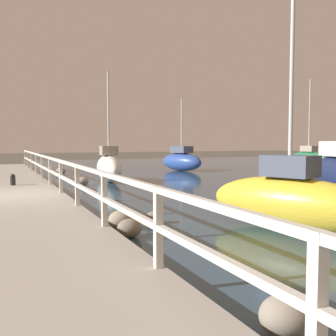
% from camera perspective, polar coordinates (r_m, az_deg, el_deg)
% --- Properties ---
extents(ground_plane, '(120.00, 120.00, 0.00)m').
position_cam_1_polar(ground_plane, '(12.82, -22.03, -5.20)').
color(ground_plane, '#4C473D').
extents(dock_walkway, '(3.26, 36.00, 0.34)m').
position_cam_1_polar(dock_walkway, '(12.80, -22.05, -4.46)').
color(dock_walkway, '#9E998E').
rests_on(dock_walkway, ground).
extents(railing, '(0.10, 32.50, 1.04)m').
position_cam_1_polar(railing, '(12.84, -15.30, -0.35)').
color(railing, silver).
rests_on(railing, dock_walkway).
extents(boulder_downstream, '(0.56, 0.51, 0.42)m').
position_cam_1_polar(boulder_downstream, '(24.00, -15.29, -0.48)').
color(boulder_downstream, gray).
rests_on(boulder_downstream, ground).
extents(boulder_near_dock, '(0.52, 0.47, 0.39)m').
position_cam_1_polar(boulder_near_dock, '(17.94, -12.24, -1.89)').
color(boulder_near_dock, gray).
rests_on(boulder_near_dock, ground).
extents(boulder_mid_strip, '(0.40, 0.36, 0.30)m').
position_cam_1_polar(boulder_mid_strip, '(9.43, -2.06, -7.19)').
color(boulder_mid_strip, slate).
rests_on(boulder_mid_strip, ground).
extents(boulder_far_strip, '(0.58, 0.52, 0.44)m').
position_cam_1_polar(boulder_far_strip, '(8.85, -6.81, -7.47)').
color(boulder_far_strip, gray).
rests_on(boulder_far_strip, ground).
extents(boulder_water_edge, '(0.56, 0.51, 0.42)m').
position_cam_1_polar(boulder_water_edge, '(4.35, 16.76, -19.84)').
color(boulder_water_edge, gray).
rests_on(boulder_water_edge, ground).
extents(boulder_upstream, '(0.52, 0.46, 0.39)m').
position_cam_1_polar(boulder_upstream, '(8.11, -5.62, -8.69)').
color(boulder_upstream, slate).
rests_on(boulder_upstream, ground).
extents(mooring_bollard, '(0.19, 0.19, 0.43)m').
position_cam_1_polar(mooring_bollard, '(15.72, -21.60, -1.57)').
color(mooring_bollard, black).
rests_on(mooring_bollard, dock_walkway).
extents(sailboat_white, '(1.57, 4.16, 5.32)m').
position_cam_1_polar(sailboat_white, '(19.35, -8.59, 0.17)').
color(sailboat_white, white).
rests_on(sailboat_white, water_surface).
extents(sailboat_green, '(1.08, 4.41, 7.32)m').
position_cam_1_polar(sailboat_green, '(36.24, 19.72, 1.56)').
color(sailboat_green, '#236B42').
rests_on(sailboat_green, water_surface).
extents(sailboat_yellow, '(2.40, 4.07, 7.78)m').
position_cam_1_polar(sailboat_yellow, '(8.97, 17.18, -4.37)').
color(sailboat_yellow, gold).
rests_on(sailboat_yellow, water_surface).
extents(sailboat_blue, '(2.25, 3.78, 4.79)m').
position_cam_1_polar(sailboat_blue, '(26.35, 1.97, 1.09)').
color(sailboat_blue, '#2D4C9E').
rests_on(sailboat_blue, water_surface).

